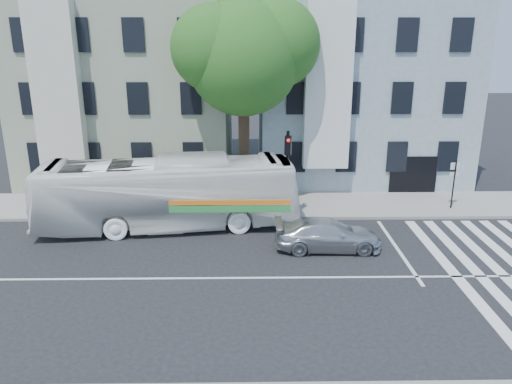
{
  "coord_description": "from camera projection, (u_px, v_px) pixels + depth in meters",
  "views": [
    {
      "loc": [
        0.25,
        -16.68,
        8.67
      ],
      "look_at": [
        0.54,
        3.0,
        2.4
      ],
      "focal_mm": 35.0,
      "sensor_mm": 36.0,
      "label": 1
    }
  ],
  "objects": [
    {
      "name": "bus",
      "position": [
        168.0,
        193.0,
        22.92
      ],
      "size": [
        4.2,
        12.15,
        3.31
      ],
      "primitive_type": "imported",
      "rotation": [
        0.0,
        0.0,
        1.69
      ],
      "color": "white",
      "rests_on": "ground"
    },
    {
      "name": "hedge",
      "position": [
        178.0,
        206.0,
        24.8
      ],
      "size": [
        8.1,
        4.24,
        0.7
      ],
      "primitive_type": null,
      "rotation": [
        0.0,
        0.0,
        -0.42
      ],
      "color": "#326520",
      "rests_on": "sidewalk_far"
    },
    {
      "name": "ground",
      "position": [
        243.0,
        278.0,
        18.52
      ],
      "size": [
        120.0,
        120.0,
        0.0
      ],
      "primitive_type": "plane",
      "color": "black",
      "rests_on": "ground"
    },
    {
      "name": "building_right",
      "position": [
        356.0,
        86.0,
        31.24
      ],
      "size": [
        12.0,
        10.0,
        11.0
      ],
      "primitive_type": "cube",
      "color": "gray",
      "rests_on": "ground"
    },
    {
      "name": "sedan",
      "position": [
        328.0,
        235.0,
        20.85
      ],
      "size": [
        1.84,
        4.44,
        1.29
      ],
      "primitive_type": "imported",
      "rotation": [
        0.0,
        0.0,
        1.56
      ],
      "color": "silver",
      "rests_on": "ground"
    },
    {
      "name": "far_sign_pole",
      "position": [
        454.0,
        177.0,
        25.06
      ],
      "size": [
        0.46,
        0.19,
        2.54
      ],
      "rotation": [
        0.0,
        0.0,
        0.14
      ],
      "color": "black",
      "rests_on": "sidewalk_far"
    },
    {
      "name": "street_tree",
      "position": [
        245.0,
        51.0,
        24.46
      ],
      "size": [
        7.3,
        5.9,
        11.1
      ],
      "color": "#2D2116",
      "rests_on": "ground"
    },
    {
      "name": "sidewalk_far",
      "position": [
        244.0,
        205.0,
        26.12
      ],
      "size": [
        80.0,
        4.0,
        0.15
      ],
      "primitive_type": "cube",
      "color": "gray",
      "rests_on": "ground"
    },
    {
      "name": "building_left",
      "position": [
        132.0,
        87.0,
        31.04
      ],
      "size": [
        12.0,
        10.0,
        11.0
      ],
      "primitive_type": "cube",
      "color": "gray",
      "rests_on": "ground"
    },
    {
      "name": "traffic_signal",
      "position": [
        288.0,
        164.0,
        23.35
      ],
      "size": [
        0.45,
        0.54,
        4.38
      ],
      "rotation": [
        0.0,
        0.0,
        -0.32
      ],
      "color": "black",
      "rests_on": "ground"
    }
  ]
}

